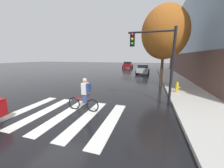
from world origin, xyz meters
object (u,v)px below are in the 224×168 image
at_px(traffic_light_near, 157,54).
at_px(fire_hydrant, 177,87).
at_px(sedan_mid, 143,69).
at_px(street_tree_near, 165,33).
at_px(sedan_far, 128,65).
at_px(cyclist, 85,95).

relative_size(traffic_light_near, fire_hydrant, 5.38).
bearing_deg(fire_hydrant, sedan_mid, 105.10).
relative_size(sedan_mid, traffic_light_near, 1.04).
bearing_deg(street_tree_near, traffic_light_near, -97.92).
bearing_deg(sedan_mid, fire_hydrant, -74.90).
height_order(sedan_far, cyclist, cyclist).
bearing_deg(sedan_far, fire_hydrant, -70.94).
height_order(sedan_mid, cyclist, cyclist).
relative_size(sedan_far, fire_hydrant, 5.97).
height_order(sedan_mid, street_tree_near, street_tree_near).
height_order(sedan_mid, fire_hydrant, sedan_mid).
bearing_deg(street_tree_near, cyclist, -119.44).
relative_size(sedan_mid, fire_hydrant, 5.60).
xyz_separation_m(traffic_light_near, fire_hydrant, (1.66, 2.62, -2.33)).
xyz_separation_m(sedan_far, street_tree_near, (6.43, -18.87, 3.92)).
relative_size(sedan_mid, sedan_far, 0.94).
height_order(sedan_mid, sedan_far, sedan_far).
bearing_deg(sedan_far, traffic_light_near, -76.58).
bearing_deg(street_tree_near, fire_hydrant, -69.22).
xyz_separation_m(sedan_mid, traffic_light_near, (1.49, -14.26, 2.08)).
bearing_deg(cyclist, traffic_light_near, 31.34).
xyz_separation_m(sedan_far, traffic_light_near, (5.72, -23.98, 2.04)).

